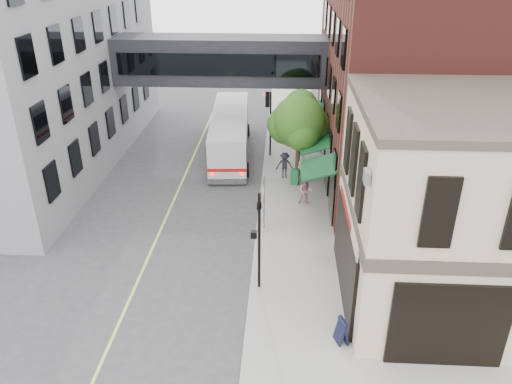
# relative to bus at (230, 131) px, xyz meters

# --- Properties ---
(ground) EXTENTS (120.00, 120.00, 0.00)m
(ground) POSITION_rel_bus_xyz_m (2.44, -17.57, -1.66)
(ground) COLOR #38383A
(ground) RESTS_ON ground
(sidewalk_main) EXTENTS (4.00, 60.00, 0.15)m
(sidewalk_main) POSITION_rel_bus_xyz_m (4.44, -3.57, -1.58)
(sidewalk_main) COLOR gray
(sidewalk_main) RESTS_ON ground
(corner_building) EXTENTS (10.19, 8.12, 8.45)m
(corner_building) POSITION_rel_bus_xyz_m (11.41, -15.57, 2.56)
(corner_building) COLOR #C2AA94
(corner_building) RESTS_ON ground
(brick_building) EXTENTS (13.76, 18.00, 14.00)m
(brick_building) POSITION_rel_bus_xyz_m (12.42, -2.57, 5.33)
(brick_building) COLOR #511F19
(brick_building) RESTS_ON ground
(skyway_bridge) EXTENTS (14.00, 3.18, 3.00)m
(skyway_bridge) POSITION_rel_bus_xyz_m (-0.56, 0.43, 4.84)
(skyway_bridge) COLOR black
(skyway_bridge) RESTS_ON ground
(traffic_signal_near) EXTENTS (0.44, 0.22, 4.60)m
(traffic_signal_near) POSITION_rel_bus_xyz_m (2.81, -15.57, 1.33)
(traffic_signal_near) COLOR black
(traffic_signal_near) RESTS_ON sidewalk_main
(traffic_signal_far) EXTENTS (0.53, 0.28, 4.50)m
(traffic_signal_far) POSITION_rel_bus_xyz_m (2.70, -0.57, 1.68)
(traffic_signal_far) COLOR black
(traffic_signal_far) RESTS_ON sidewalk_main
(street_sign_pole) EXTENTS (0.08, 0.75, 3.00)m
(street_sign_pole) POSITION_rel_bus_xyz_m (2.83, -10.57, 0.28)
(street_sign_pole) COLOR gray
(street_sign_pole) RESTS_ON sidewalk_main
(street_tree) EXTENTS (3.80, 3.20, 5.60)m
(street_tree) POSITION_rel_bus_xyz_m (4.63, -4.35, 2.26)
(street_tree) COLOR #382619
(street_tree) RESTS_ON sidewalk_main
(lane_marking) EXTENTS (0.12, 40.00, 0.01)m
(lane_marking) POSITION_rel_bus_xyz_m (-2.56, -7.57, -1.65)
(lane_marking) COLOR #D8CC4C
(lane_marking) RESTS_ON ground
(bus) EXTENTS (3.21, 11.12, 2.96)m
(bus) POSITION_rel_bus_xyz_m (0.00, 0.00, 0.00)
(bus) COLOR silver
(bus) RESTS_ON ground
(pedestrian_a) EXTENTS (0.64, 0.43, 1.74)m
(pedestrian_a) POSITION_rel_bus_xyz_m (4.95, -4.85, -0.64)
(pedestrian_a) COLOR silver
(pedestrian_a) RESTS_ON sidewalk_main
(pedestrian_b) EXTENTS (0.79, 0.62, 1.60)m
(pedestrian_b) POSITION_rel_bus_xyz_m (5.05, -7.72, -0.70)
(pedestrian_b) COLOR #CB8397
(pedestrian_b) RESTS_ON sidewalk_main
(pedestrian_c) EXTENTS (1.10, 0.66, 1.68)m
(pedestrian_c) POSITION_rel_bus_xyz_m (3.86, -4.21, -0.67)
(pedestrian_c) COLOR #212129
(pedestrian_c) RESTS_ON sidewalk_main
(newspaper_box) EXTENTS (0.56, 0.52, 0.96)m
(newspaper_box) POSITION_rel_bus_xyz_m (4.51, -5.15, -1.02)
(newspaper_box) COLOR #166032
(newspaper_box) RESTS_ON sidewalk_main
(sandwich_board) EXTENTS (0.54, 0.66, 1.02)m
(sandwich_board) POSITION_rel_bus_xyz_m (6.04, -18.73, -1.00)
(sandwich_board) COLOR black
(sandwich_board) RESTS_ON sidewalk_main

